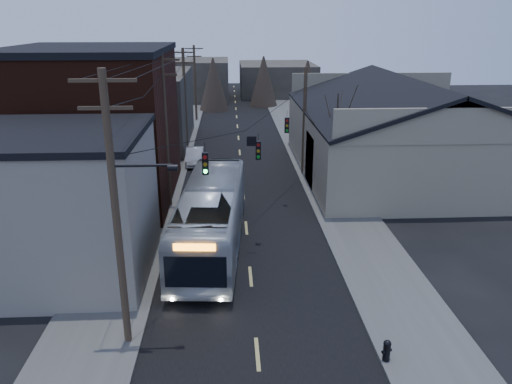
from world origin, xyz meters
TOP-DOWN VIEW (x-y plane):
  - road_surface at (0.00, 30.00)m, footprint 9.00×110.00m
  - sidewalk_left at (-6.50, 30.00)m, footprint 4.00×110.00m
  - sidewalk_right at (6.50, 30.00)m, footprint 4.00×110.00m
  - building_clapboard at (-9.00, 9.00)m, footprint 8.00×8.00m
  - building_brick at (-10.00, 20.00)m, footprint 10.00×12.00m
  - building_left_far at (-9.50, 36.00)m, footprint 9.00×14.00m
  - warehouse at (13.00, 25.00)m, footprint 16.16×20.60m
  - building_far_left at (-6.00, 65.00)m, footprint 10.00×12.00m
  - building_far_right at (7.00, 70.00)m, footprint 12.00×14.00m
  - bare_tree at (6.50, 20.00)m, footprint 0.40×0.40m
  - utility_lines at (-3.11, 24.14)m, footprint 11.24×45.28m
  - bus at (-1.99, 11.54)m, footprint 3.99×13.27m
  - parked_car at (-3.96, 28.28)m, footprint 1.54×4.23m
  - fire_hydrant at (4.70, 1.27)m, footprint 0.41×0.29m

SIDE VIEW (x-z plane):
  - road_surface at x=0.00m, z-range 0.00..0.02m
  - sidewalk_left at x=-6.50m, z-range 0.00..0.12m
  - sidewalk_right at x=6.50m, z-range 0.00..0.12m
  - fire_hydrant at x=4.70m, z-range 0.15..1.00m
  - parked_car at x=-3.96m, z-range 0.00..1.39m
  - bus at x=-1.99m, z-range 0.00..3.65m
  - building_far_right at x=7.00m, z-range 0.00..5.00m
  - warehouse at x=13.00m, z-range -1.17..6.56m
  - building_far_left at x=-6.00m, z-range 0.00..6.00m
  - building_clapboard at x=-9.00m, z-range 0.00..7.00m
  - building_left_far at x=-9.50m, z-range 0.00..7.00m
  - bare_tree at x=6.50m, z-range 0.00..7.20m
  - utility_lines at x=-3.11m, z-range -0.30..10.20m
  - building_brick at x=-10.00m, z-range 0.00..10.00m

